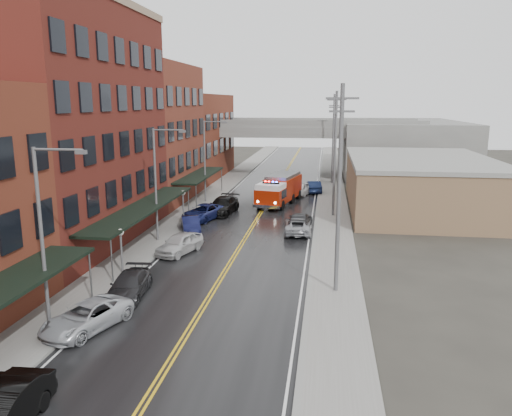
{
  "coord_description": "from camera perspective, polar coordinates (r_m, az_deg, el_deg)",
  "views": [
    {
      "loc": [
        6.47,
        -13.1,
        11.04
      ],
      "look_at": [
        1.17,
        24.03,
        3.0
      ],
      "focal_mm": 35.0,
      "sensor_mm": 36.0,
      "label": 1
    }
  ],
  "objects": [
    {
      "name": "road",
      "position": [
        44.95,
        -0.4,
        -2.11
      ],
      "size": [
        11.0,
        160.0,
        0.02
      ],
      "primitive_type": "cube",
      "color": "black",
      "rests_on": "ground"
    },
    {
      "name": "sidewalk_left",
      "position": [
        46.55,
        -9.32,
        -1.69
      ],
      "size": [
        3.0,
        160.0,
        0.15
      ],
      "primitive_type": "cube",
      "color": "slate",
      "rests_on": "ground"
    },
    {
      "name": "sidewalk_right",
      "position": [
        44.48,
        8.95,
        -2.32
      ],
      "size": [
        3.0,
        160.0,
        0.15
      ],
      "primitive_type": "cube",
      "color": "slate",
      "rests_on": "ground"
    },
    {
      "name": "curb_left",
      "position": [
        46.09,
        -7.36,
        -1.77
      ],
      "size": [
        0.3,
        160.0,
        0.15
      ],
      "primitive_type": "cube",
      "color": "gray",
      "rests_on": "ground"
    },
    {
      "name": "curb_right",
      "position": [
        44.48,
        6.83,
        -2.26
      ],
      "size": [
        0.3,
        160.0,
        0.15
      ],
      "primitive_type": "cube",
      "color": "gray",
      "rests_on": "ground"
    },
    {
      "name": "brick_building_b",
      "position": [
        41.21,
        -20.79,
        8.49
      ],
      "size": [
        9.0,
        20.0,
        18.0
      ],
      "primitive_type": "cube",
      "color": "#4E1814",
      "rests_on": "ground"
    },
    {
      "name": "brick_building_c",
      "position": [
        57.24,
        -12.22,
        8.28
      ],
      "size": [
        9.0,
        15.0,
        15.0
      ],
      "primitive_type": "cube",
      "color": "brown",
      "rests_on": "ground"
    },
    {
      "name": "brick_building_far",
      "position": [
        73.97,
        -7.47,
        8.09
      ],
      "size": [
        9.0,
        20.0,
        12.0
      ],
      "primitive_type": "cube",
      "color": "maroon",
      "rests_on": "ground"
    },
    {
      "name": "tan_building",
      "position": [
        54.62,
        18.09,
        2.5
      ],
      "size": [
        14.0,
        22.0,
        5.0
      ],
      "primitive_type": "cube",
      "color": "brown",
      "rests_on": "ground"
    },
    {
      "name": "right_far_block",
      "position": [
        84.19,
        16.09,
        6.83
      ],
      "size": [
        18.0,
        30.0,
        8.0
      ],
      "primitive_type": "cube",
      "color": "slate",
      "rests_on": "ground"
    },
    {
      "name": "awning_1",
      "position": [
        39.53,
        -12.74,
        0.05
      ],
      "size": [
        2.6,
        18.0,
        3.09
      ],
      "color": "black",
      "rests_on": "ground"
    },
    {
      "name": "awning_2",
      "position": [
        55.97,
        -6.41,
        3.75
      ],
      "size": [
        2.6,
        13.0,
        3.09
      ],
      "color": "black",
      "rests_on": "ground"
    },
    {
      "name": "globe_lamp_1",
      "position": [
        32.99,
        -15.19,
        -3.67
      ],
      "size": [
        0.44,
        0.44,
        3.12
      ],
      "color": "#59595B",
      "rests_on": "ground"
    },
    {
      "name": "globe_lamp_2",
      "position": [
        45.82,
        -8.34,
        0.99
      ],
      "size": [
        0.44,
        0.44,
        3.12
      ],
      "color": "#59595B",
      "rests_on": "ground"
    },
    {
      "name": "street_lamp_0",
      "position": [
        25.47,
        -22.9,
        -2.16
      ],
      "size": [
        2.64,
        0.22,
        9.0
      ],
      "color": "#59595B",
      "rests_on": "ground"
    },
    {
      "name": "street_lamp_1",
      "position": [
        39.75,
        -11.1,
        3.4
      ],
      "size": [
        2.64,
        0.22,
        9.0
      ],
      "color": "#59595B",
      "rests_on": "ground"
    },
    {
      "name": "street_lamp_2",
      "position": [
        54.98,
        -5.64,
        5.93
      ],
      "size": [
        2.64,
        0.22,
        9.0
      ],
      "color": "#59595B",
      "rests_on": "ground"
    },
    {
      "name": "utility_pole_0",
      "position": [
        28.5,
        9.49,
        2.37
      ],
      "size": [
        1.8,
        0.24,
        12.0
      ],
      "color": "#59595B",
      "rests_on": "ground"
    },
    {
      "name": "utility_pole_1",
      "position": [
        48.33,
        9.01,
        6.33
      ],
      "size": [
        1.8,
        0.24,
        12.0
      ],
      "color": "#59595B",
      "rests_on": "ground"
    },
    {
      "name": "utility_pole_2",
      "position": [
        68.26,
        8.81,
        7.98
      ],
      "size": [
        1.8,
        0.24,
        12.0
      ],
      "color": "#59595B",
      "rests_on": "ground"
    },
    {
      "name": "overpass",
      "position": [
        75.54,
        3.23,
        8.24
      ],
      "size": [
        40.0,
        10.0,
        7.5
      ],
      "color": "slate",
      "rests_on": "ground"
    },
    {
      "name": "fire_truck",
      "position": [
        54.34,
        2.68,
        2.21
      ],
      "size": [
        4.87,
        9.07,
        3.17
      ],
      "rotation": [
        0.0,
        0.0,
        -0.21
      ],
      "color": "maroon",
      "rests_on": "ground"
    },
    {
      "name": "parked_car_left_2",
      "position": [
        26.41,
        -18.78,
        -11.69
      ],
      "size": [
        3.72,
        5.33,
        1.35
      ],
      "primitive_type": "imported",
      "rotation": [
        0.0,
        0.0,
        -0.34
      ],
      "color": "#B2B4BA",
      "rests_on": "ground"
    },
    {
      "name": "parked_car_left_3",
      "position": [
        29.91,
        -14.3,
        -8.57
      ],
      "size": [
        2.34,
        4.83,
        1.35
      ],
      "primitive_type": "imported",
      "rotation": [
        0.0,
        0.0,
        0.1
      ],
      "color": "black",
      "rests_on": "ground"
    },
    {
      "name": "parked_car_left_4",
      "position": [
        37.34,
        -8.73,
        -4.02
      ],
      "size": [
        3.07,
        4.8,
        1.52
      ],
      "primitive_type": "imported",
      "rotation": [
        0.0,
        0.0,
        -0.31
      ],
      "color": "#BBBBBB",
      "rests_on": "ground"
    },
    {
      "name": "parked_car_left_5",
      "position": [
        43.15,
        -7.48,
        -1.9
      ],
      "size": [
        2.77,
        4.38,
        1.36
      ],
      "primitive_type": "imported",
      "rotation": [
        0.0,
        0.0,
        0.35
      ],
      "color": "#0E1134",
      "rests_on": "ground"
    },
    {
      "name": "parked_car_left_6",
      "position": [
        47.56,
        -6.03,
        -0.5
      ],
      "size": [
        3.93,
        5.72,
        1.45
      ],
      "primitive_type": "imported",
      "rotation": [
        0.0,
        0.0,
        -0.32
      ],
      "color": "#141B4E",
      "rests_on": "ground"
    },
    {
      "name": "parked_car_left_7",
      "position": [
        50.03,
        -3.82,
        0.28
      ],
      "size": [
        2.87,
        5.83,
        1.63
      ],
      "primitive_type": "imported",
      "rotation": [
        0.0,
        0.0,
        -0.11
      ],
      "color": "black",
      "rests_on": "ground"
    },
    {
      "name": "parked_car_right_0",
      "position": [
        42.64,
        4.79,
        -2.03
      ],
      "size": [
        2.45,
        4.88,
        1.33
      ],
      "primitive_type": "imported",
      "rotation": [
        0.0,
        0.0,
        3.19
      ],
      "color": "#95979D",
      "rests_on": "ground"
    },
    {
      "name": "parked_car_right_1",
      "position": [
        44.18,
        5.01,
        -1.46
      ],
      "size": [
        2.2,
        5.03,
        1.44
      ],
      "primitive_type": "imported",
      "rotation": [
        0.0,
        0.0,
        3.1
      ],
      "color": "#27282A",
      "rests_on": "ground"
    },
    {
      "name": "parked_car_right_2",
      "position": [
        60.24,
        5.29,
        2.26
      ],
      "size": [
        3.32,
        5.06,
        1.6
      ],
      "primitive_type": "imported",
      "rotation": [
        0.0,
        0.0,
        2.81
      ],
      "color": "silver",
      "rests_on": "ground"
    },
    {
      "name": "parked_car_right_3",
      "position": [
        61.96,
        6.57,
        2.45
      ],
      "size": [
        2.28,
        4.67,
        1.47
      ],
      "primitive_type": "imported",
      "rotation": [
        0.0,
        0.0,
        3.31
      ],
      "color": "#0E1734",
      "rests_on": "ground"
    }
  ]
}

